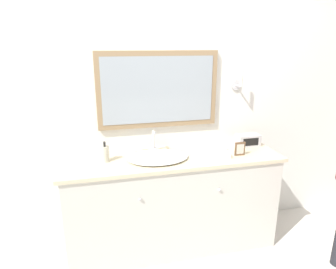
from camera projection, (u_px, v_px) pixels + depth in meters
name	position (u px, v px, depth m)	size (l,w,h in m)	color
ground_plane	(181.00, 265.00, 2.54)	(14.00, 14.00, 0.00)	silver
wall_back	(164.00, 103.00, 2.72)	(8.00, 0.18, 2.55)	white
vanity_counter	(172.00, 202.00, 2.68)	(1.87, 0.56, 0.87)	beige
sink_basin	(158.00, 157.00, 2.50)	(0.50, 0.42, 0.19)	white
soap_bottle	(105.00, 154.00, 2.43)	(0.07, 0.07, 0.17)	beige
appliance_box	(248.00, 140.00, 2.81)	(0.21, 0.12, 0.11)	#BCBCC1
picture_frame	(240.00, 149.00, 2.56)	(0.09, 0.01, 0.12)	brown
hand_towel_near_sink	(219.00, 154.00, 2.54)	(0.17, 0.13, 0.05)	white
metal_tray	(216.00, 148.00, 2.74)	(0.19, 0.13, 0.01)	#ADADB2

